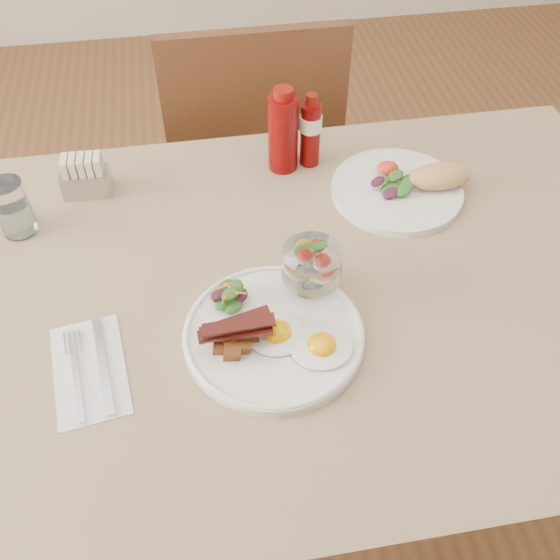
# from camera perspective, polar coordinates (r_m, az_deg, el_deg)

# --- Properties ---
(table) EXTENTS (1.33, 0.88, 0.75)m
(table) POSITION_cam_1_polar(r_m,az_deg,el_deg) (1.11, 1.88, -3.35)
(table) COLOR brown
(table) RESTS_ON ground
(chair_far) EXTENTS (0.42, 0.42, 0.93)m
(chair_far) POSITION_cam_1_polar(r_m,az_deg,el_deg) (1.69, -2.57, 11.08)
(chair_far) COLOR brown
(chair_far) RESTS_ON ground
(main_plate) EXTENTS (0.28, 0.28, 0.02)m
(main_plate) POSITION_cam_1_polar(r_m,az_deg,el_deg) (0.97, -0.58, -5.06)
(main_plate) COLOR white
(main_plate) RESTS_ON table
(fried_eggs) EXTENTS (0.17, 0.13, 0.03)m
(fried_eggs) POSITION_cam_1_polar(r_m,az_deg,el_deg) (0.94, 1.77, -5.45)
(fried_eggs) COLOR white
(fried_eggs) RESTS_ON main_plate
(bacon_potato_pile) EXTENTS (0.12, 0.07, 0.05)m
(bacon_potato_pile) POSITION_cam_1_polar(r_m,az_deg,el_deg) (0.93, -4.12, -5.06)
(bacon_potato_pile) COLOR brown
(bacon_potato_pile) RESTS_ON main_plate
(side_salad) EXTENTS (0.06, 0.06, 0.03)m
(side_salad) POSITION_cam_1_polar(r_m,az_deg,el_deg) (0.99, -4.57, -1.49)
(side_salad) COLOR #1A4813
(side_salad) RESTS_ON main_plate
(fruit_cup) EXTENTS (0.10, 0.10, 0.10)m
(fruit_cup) POSITION_cam_1_polar(r_m,az_deg,el_deg) (0.98, 2.92, 1.41)
(fruit_cup) COLOR white
(fruit_cup) RESTS_ON main_plate
(second_plate) EXTENTS (0.27, 0.25, 0.06)m
(second_plate) POSITION_cam_1_polar(r_m,az_deg,el_deg) (1.23, 11.55, 8.43)
(second_plate) COLOR white
(second_plate) RESTS_ON table
(ketchup_bottle) EXTENTS (0.06, 0.06, 0.17)m
(ketchup_bottle) POSITION_cam_1_polar(r_m,az_deg,el_deg) (1.24, 0.27, 13.39)
(ketchup_bottle) COLOR #620505
(ketchup_bottle) RESTS_ON table
(hot_sauce_bottle) EXTENTS (0.06, 0.06, 0.15)m
(hot_sauce_bottle) POSITION_cam_1_polar(r_m,az_deg,el_deg) (1.25, 2.81, 13.45)
(hot_sauce_bottle) COLOR #620505
(hot_sauce_bottle) RESTS_ON table
(sugar_caddy) EXTENTS (0.09, 0.05, 0.08)m
(sugar_caddy) POSITION_cam_1_polar(r_m,az_deg,el_deg) (1.25, -17.36, 8.94)
(sugar_caddy) COLOR #B3B3B8
(sugar_caddy) RESTS_ON table
(water_glass) EXTENTS (0.06, 0.06, 0.11)m
(water_glass) POSITION_cam_1_polar(r_m,az_deg,el_deg) (1.20, -23.16, 5.86)
(water_glass) COLOR white
(water_glass) RESTS_ON table
(napkin_cutlery) EXTENTS (0.13, 0.20, 0.01)m
(napkin_cutlery) POSITION_cam_1_polar(r_m,az_deg,el_deg) (0.98, -16.95, -7.82)
(napkin_cutlery) COLOR white
(napkin_cutlery) RESTS_ON table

